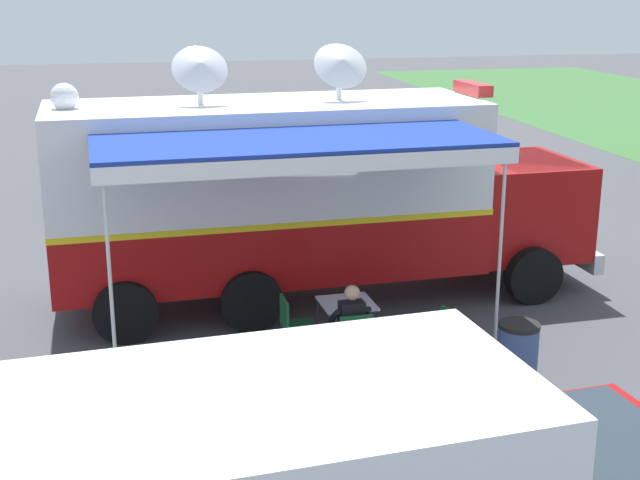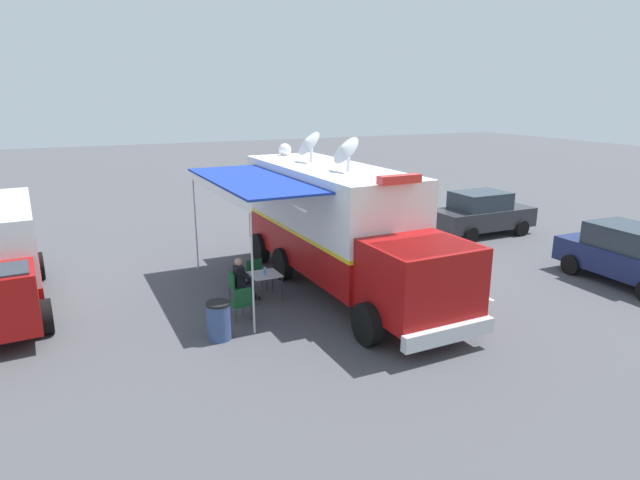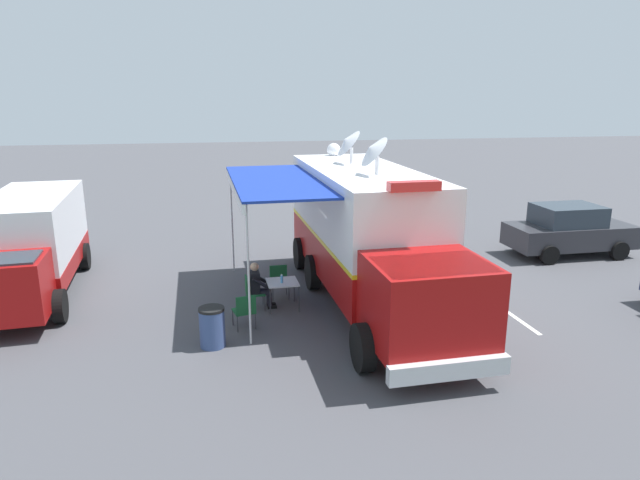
{
  "view_description": "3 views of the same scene",
  "coord_description": "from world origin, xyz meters",
  "px_view_note": "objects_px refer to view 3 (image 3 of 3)",
  "views": [
    {
      "loc": [
        14.46,
        -2.31,
        5.39
      ],
      "look_at": [
        0.62,
        0.78,
        1.25
      ],
      "focal_mm": 49.4,
      "sensor_mm": 36.0,
      "label": 1
    },
    {
      "loc": [
        6.7,
        14.26,
        5.55
      ],
      "look_at": [
        0.7,
        1.02,
        1.57
      ],
      "focal_mm": 30.04,
      "sensor_mm": 36.0,
      "label": 2
    },
    {
      "loc": [
        3.8,
        14.47,
        5.48
      ],
      "look_at": [
        1.18,
        0.18,
        1.62
      ],
      "focal_mm": 31.32,
      "sensor_mm": 36.0,
      "label": 3
    }
  ],
  "objects_px": {
    "folding_table": "(282,284)",
    "folding_chair_at_table": "(251,290)",
    "trash_bin": "(212,327)",
    "command_truck": "(368,231)",
    "traffic_cone": "(326,232)",
    "water_bottle": "(282,279)",
    "car_far_corner": "(569,230)",
    "seated_responder": "(258,284)",
    "support_truck": "(31,245)",
    "folding_chair_spare_by_truck": "(245,309)",
    "folding_chair_beside_table": "(279,279)"
  },
  "relations": [
    {
      "from": "folding_table",
      "to": "folding_chair_at_table",
      "type": "bearing_deg",
      "value": -7.42
    },
    {
      "from": "trash_bin",
      "to": "command_truck",
      "type": "bearing_deg",
      "value": -153.16
    },
    {
      "from": "folding_chair_at_table",
      "to": "traffic_cone",
      "type": "bearing_deg",
      "value": -116.31
    },
    {
      "from": "water_bottle",
      "to": "car_far_corner",
      "type": "bearing_deg",
      "value": -162.56
    },
    {
      "from": "folding_table",
      "to": "water_bottle",
      "type": "xyz_separation_m",
      "value": [
        0.02,
        0.09,
        0.16
      ]
    },
    {
      "from": "command_truck",
      "to": "water_bottle",
      "type": "height_order",
      "value": "command_truck"
    },
    {
      "from": "seated_responder",
      "to": "car_far_corner",
      "type": "xyz_separation_m",
      "value": [
        -10.89,
        -3.03,
        0.23
      ]
    },
    {
      "from": "command_truck",
      "to": "support_truck",
      "type": "xyz_separation_m",
      "value": [
        9.0,
        -2.35,
        -0.56
      ]
    },
    {
      "from": "folding_table",
      "to": "car_far_corner",
      "type": "relative_size",
      "value": 0.2
    },
    {
      "from": "traffic_cone",
      "to": "car_far_corner",
      "type": "bearing_deg",
      "value": 155.66
    },
    {
      "from": "seated_responder",
      "to": "folding_table",
      "type": "bearing_deg",
      "value": 169.72
    },
    {
      "from": "folding_table",
      "to": "water_bottle",
      "type": "height_order",
      "value": "water_bottle"
    },
    {
      "from": "folding_chair_spare_by_truck",
      "to": "folding_chair_at_table",
      "type": "bearing_deg",
      "value": -100.36
    },
    {
      "from": "command_truck",
      "to": "folding_chair_spare_by_truck",
      "type": "bearing_deg",
      "value": 20.7
    },
    {
      "from": "seated_responder",
      "to": "support_truck",
      "type": "relative_size",
      "value": 0.18
    },
    {
      "from": "folding_chair_at_table",
      "to": "trash_bin",
      "type": "bearing_deg",
      "value": 64.54
    },
    {
      "from": "car_far_corner",
      "to": "folding_chair_spare_by_truck",
      "type": "bearing_deg",
      "value": 20.88
    },
    {
      "from": "trash_bin",
      "to": "traffic_cone",
      "type": "xyz_separation_m",
      "value": [
        -4.25,
        -8.67,
        -0.18
      ]
    },
    {
      "from": "command_truck",
      "to": "seated_responder",
      "type": "xyz_separation_m",
      "value": [
        2.9,
        -0.03,
        -1.3
      ]
    },
    {
      "from": "seated_responder",
      "to": "car_far_corner",
      "type": "distance_m",
      "value": 11.31
    },
    {
      "from": "command_truck",
      "to": "trash_bin",
      "type": "bearing_deg",
      "value": 26.84
    },
    {
      "from": "folding_chair_at_table",
      "to": "water_bottle",
      "type": "bearing_deg",
      "value": 165.62
    },
    {
      "from": "folding_table",
      "to": "trash_bin",
      "type": "distance_m",
      "value": 2.68
    },
    {
      "from": "seated_responder",
      "to": "folding_chair_beside_table",
      "type": "bearing_deg",
      "value": -129.82
    },
    {
      "from": "seated_responder",
      "to": "command_truck",
      "type": "bearing_deg",
      "value": 179.44
    },
    {
      "from": "traffic_cone",
      "to": "support_truck",
      "type": "xyz_separation_m",
      "value": [
        9.16,
        4.25,
        1.11
      ]
    },
    {
      "from": "seated_responder",
      "to": "trash_bin",
      "type": "xyz_separation_m",
      "value": [
        1.18,
        2.09,
        -0.2
      ]
    },
    {
      "from": "folding_table",
      "to": "trash_bin",
      "type": "bearing_deg",
      "value": 47.87
    },
    {
      "from": "folding_table",
      "to": "folding_chair_at_table",
      "type": "height_order",
      "value": "folding_chair_at_table"
    },
    {
      "from": "folding_table",
      "to": "support_truck",
      "type": "xyz_separation_m",
      "value": [
        6.71,
        -2.43,
        0.71
      ]
    },
    {
      "from": "trash_bin",
      "to": "folding_chair_spare_by_truck",
      "type": "bearing_deg",
      "value": -133.16
    },
    {
      "from": "folding_chair_at_table",
      "to": "command_truck",
      "type": "bearing_deg",
      "value": 179.6
    },
    {
      "from": "water_bottle",
      "to": "trash_bin",
      "type": "distance_m",
      "value": 2.61
    },
    {
      "from": "support_truck",
      "to": "car_far_corner",
      "type": "bearing_deg",
      "value": -177.61
    },
    {
      "from": "command_truck",
      "to": "trash_bin",
      "type": "xyz_separation_m",
      "value": [
        4.08,
        2.06,
        -1.49
      ]
    },
    {
      "from": "folding_chair_beside_table",
      "to": "seated_responder",
      "type": "bearing_deg",
      "value": 50.18
    },
    {
      "from": "trash_bin",
      "to": "car_far_corner",
      "type": "bearing_deg",
      "value": -157.0
    },
    {
      "from": "command_truck",
      "to": "folding_chair_spare_by_truck",
      "type": "distance_m",
      "value": 3.83
    },
    {
      "from": "folding_chair_at_table",
      "to": "seated_responder",
      "type": "distance_m",
      "value": 0.23
    },
    {
      "from": "support_truck",
      "to": "trash_bin",
      "type": "bearing_deg",
      "value": 138.06
    },
    {
      "from": "folding_chair_at_table",
      "to": "seated_responder",
      "type": "bearing_deg",
      "value": -177.97
    },
    {
      "from": "water_bottle",
      "to": "folding_chair_spare_by_truck",
      "type": "distance_m",
      "value": 1.51
    },
    {
      "from": "folding_table",
      "to": "support_truck",
      "type": "bearing_deg",
      "value": -19.94
    },
    {
      "from": "command_truck",
      "to": "seated_responder",
      "type": "bearing_deg",
      "value": -0.56
    },
    {
      "from": "folding_table",
      "to": "command_truck",
      "type": "bearing_deg",
      "value": -177.93
    },
    {
      "from": "traffic_cone",
      "to": "car_far_corner",
      "type": "height_order",
      "value": "car_far_corner"
    },
    {
      "from": "trash_bin",
      "to": "seated_responder",
      "type": "bearing_deg",
      "value": -119.45
    },
    {
      "from": "support_truck",
      "to": "folding_chair_beside_table",
      "type": "bearing_deg",
      "value": 166.72
    },
    {
      "from": "water_bottle",
      "to": "folding_chair_beside_table",
      "type": "bearing_deg",
      "value": -91.75
    },
    {
      "from": "folding_table",
      "to": "folding_chair_spare_by_truck",
      "type": "height_order",
      "value": "folding_chair_spare_by_truck"
    }
  ]
}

